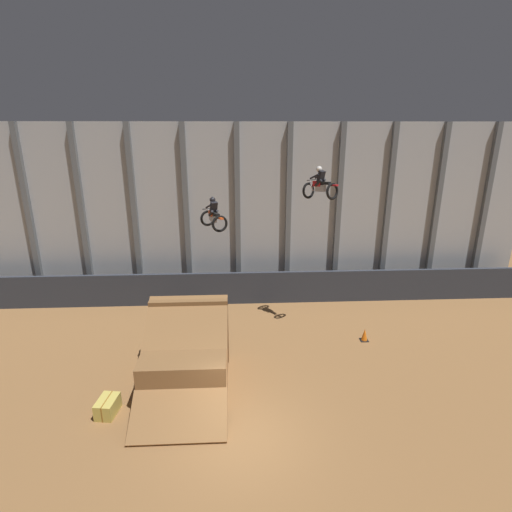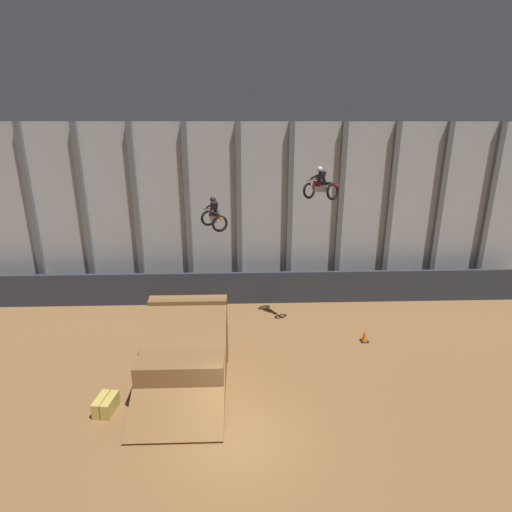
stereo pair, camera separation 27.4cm
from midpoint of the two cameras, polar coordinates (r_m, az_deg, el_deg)
name	(u,v)px [view 1 (the left image)]	position (r m, az deg, el deg)	size (l,w,h in m)	color
ground_plane	(243,438)	(13.70, -2.53, -24.59)	(60.00, 60.00, 0.00)	olive
arena_back_wall	(238,213)	(21.99, -2.99, 6.14)	(32.00, 0.40, 9.53)	#ADB2B7
lower_barrier	(239,288)	(21.84, -2.82, -4.60)	(31.36, 0.20, 1.79)	#2D333D
dirt_ramp	(187,357)	(15.77, -10.33, -13.97)	(3.09, 5.00, 2.94)	brown
rider_bike_left_air	(214,216)	(17.82, -6.53, 5.71)	(1.31, 1.76, 1.45)	black
rider_bike_right_air	(320,186)	(17.89, 8.71, 9.90)	(1.51, 1.70, 1.51)	black
traffic_cone_near_ramp	(364,335)	(19.04, 14.83, -10.84)	(0.36, 0.36, 0.58)	black
hay_bale_trackside	(108,406)	(15.28, -20.95, -19.43)	(0.71, 0.97, 0.57)	#CCB751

